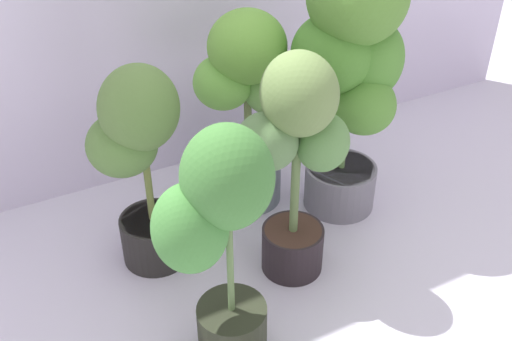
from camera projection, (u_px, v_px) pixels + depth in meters
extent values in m
plane|color=silver|center=(307.00, 292.00, 1.83)|extent=(8.00, 8.00, 0.00)
cylinder|color=gray|center=(340.00, 185.00, 2.16)|extent=(0.25, 0.25, 0.16)
cylinder|color=#3C3623|center=(341.00, 168.00, 2.11)|extent=(0.23, 0.23, 0.02)
cylinder|color=#5B8243|center=(350.00, 77.00, 1.92)|extent=(0.02, 0.02, 0.69)
ellipsoid|color=#4B882E|center=(333.00, 54.00, 1.86)|extent=(0.36, 0.36, 0.26)
ellipsoid|color=#508D33|center=(371.00, 60.00, 1.89)|extent=(0.25, 0.22, 0.26)
ellipsoid|color=#548E34|center=(363.00, 104.00, 1.91)|extent=(0.23, 0.24, 0.20)
cylinder|color=#282623|center=(155.00, 237.00, 1.92)|extent=(0.21, 0.21, 0.16)
cylinder|color=#3E281D|center=(153.00, 220.00, 1.88)|extent=(0.20, 0.20, 0.02)
cylinder|color=olive|center=(145.00, 159.00, 1.75)|extent=(0.02, 0.02, 0.44)
ellipsoid|color=#5B7E3D|center=(139.00, 108.00, 1.66)|extent=(0.32, 0.31, 0.25)
ellipsoid|color=#59803C|center=(122.00, 145.00, 1.72)|extent=(0.24, 0.24, 0.19)
cylinder|color=#262B1B|center=(232.00, 330.00, 1.60)|extent=(0.19, 0.19, 0.16)
cylinder|color=#402F17|center=(232.00, 310.00, 1.56)|extent=(0.17, 0.17, 0.02)
cylinder|color=#5D7B46|center=(229.00, 239.00, 1.42)|extent=(0.02, 0.02, 0.47)
ellipsoid|color=#407A35|center=(227.00, 177.00, 1.32)|extent=(0.28, 0.28, 0.26)
ellipsoid|color=#45873B|center=(190.00, 228.00, 1.37)|extent=(0.22, 0.22, 0.23)
cylinder|color=#292124|center=(292.00, 248.00, 1.88)|extent=(0.19, 0.19, 0.15)
cylinder|color=#462E24|center=(293.00, 231.00, 1.84)|extent=(0.18, 0.18, 0.02)
cylinder|color=#5F7944|center=(296.00, 158.00, 1.69)|extent=(0.03, 0.03, 0.53)
ellipsoid|color=olive|center=(299.00, 94.00, 1.58)|extent=(0.24, 0.25, 0.24)
ellipsoid|color=#5D824C|center=(267.00, 142.00, 1.64)|extent=(0.23, 0.23, 0.17)
ellipsoid|color=#5A8A47|center=(322.00, 142.00, 1.68)|extent=(0.22, 0.21, 0.18)
cylinder|color=slate|center=(248.00, 176.00, 2.18)|extent=(0.24, 0.24, 0.19)
cylinder|color=#403321|center=(248.00, 155.00, 2.13)|extent=(0.22, 0.22, 0.02)
cylinder|color=#61703D|center=(248.00, 96.00, 2.00)|extent=(0.03, 0.03, 0.46)
ellipsoid|color=#69A83B|center=(247.00, 47.00, 1.90)|extent=(0.31, 0.31, 0.24)
ellipsoid|color=#6AAD42|center=(223.00, 82.00, 1.95)|extent=(0.25, 0.25, 0.18)
ellipsoid|color=#6A9F4A|center=(267.00, 85.00, 1.98)|extent=(0.19, 0.19, 0.20)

